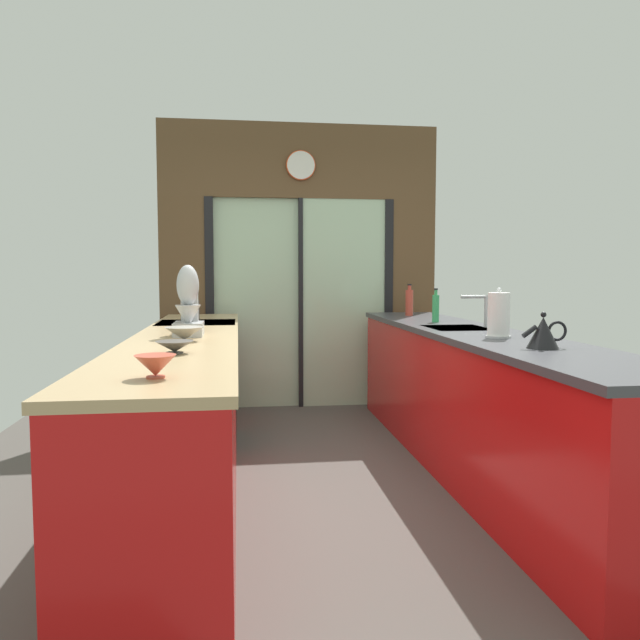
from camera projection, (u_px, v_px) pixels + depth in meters
ground_plane at (328, 464)px, 4.16m from camera, size 5.04×7.60×0.02m
back_wall_unit at (300, 249)px, 5.82m from camera, size 2.64×0.12×2.70m
left_counter_run at (185, 415)px, 3.54m from camera, size 0.62×3.80×0.92m
right_counter_run at (473, 401)px, 3.95m from camera, size 0.62×3.80×0.92m
sink_faucet at (481, 305)px, 4.17m from camera, size 0.19×0.02×0.22m
oven_range at (198, 383)px, 4.65m from camera, size 0.60×0.60×0.92m
mixing_bowl_near at (155, 366)px, 2.15m from camera, size 0.15×0.15×0.08m
mixing_bowl_mid at (175, 347)px, 2.81m from camera, size 0.17×0.17×0.06m
mixing_bowl_far at (184, 334)px, 3.32m from camera, size 0.21×0.21×0.08m
knife_block at (193, 315)px, 3.94m from camera, size 0.08×0.14×0.27m
stand_mixer at (188, 309)px, 3.61m from camera, size 0.17×0.27×0.42m
kettle at (543, 333)px, 3.00m from camera, size 0.23×0.16×0.18m
soap_bottle_near at (436, 308)px, 4.62m from camera, size 0.05×0.05×0.26m
soap_bottle_far at (409, 302)px, 5.33m from camera, size 0.07×0.07×0.28m
paper_towel_roll at (499, 315)px, 3.50m from camera, size 0.14×0.14×0.29m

